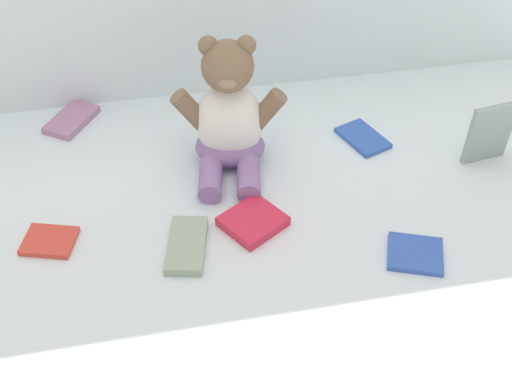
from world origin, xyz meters
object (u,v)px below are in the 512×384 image
at_px(book_case_2, 187,245).
at_px(book_case_6, 489,133).
at_px(teddy_bear, 229,119).
at_px(book_case_4, 253,221).
at_px(book_case_1, 363,138).
at_px(book_case_5, 72,120).
at_px(book_case_3, 49,241).
at_px(book_case_0, 415,254).

distance_m(book_case_2, book_case_6, 0.66).
bearing_deg(book_case_2, teddy_bear, 75.99).
distance_m(teddy_bear, book_case_4, 0.22).
xyz_separation_m(book_case_1, book_case_2, (-0.41, -0.25, 0.00)).
distance_m(teddy_bear, book_case_5, 0.40).
bearing_deg(book_case_2, book_case_6, 24.89).
height_order(book_case_1, book_case_6, book_case_6).
xyz_separation_m(teddy_bear, book_case_4, (0.01, -0.20, -0.09)).
bearing_deg(book_case_1, teddy_bear, 161.61).
height_order(book_case_3, book_case_5, book_case_5).
distance_m(teddy_bear, book_case_0, 0.45).
bearing_deg(book_case_0, book_case_3, 96.98).
xyz_separation_m(book_case_1, book_case_3, (-0.66, -0.19, 0.00)).
relative_size(teddy_bear, book_case_4, 2.68).
relative_size(book_case_0, book_case_5, 0.78).
xyz_separation_m(book_case_0, book_case_4, (-0.27, 0.13, 0.00)).
xyz_separation_m(book_case_0, book_case_6, (0.24, 0.24, 0.06)).
bearing_deg(book_case_2, book_case_5, 128.07).
xyz_separation_m(book_case_4, book_case_6, (0.51, 0.10, 0.06)).
relative_size(book_case_2, book_case_5, 1.08).
relative_size(teddy_bear, book_case_6, 2.07).
bearing_deg(book_case_5, book_case_2, -30.86).
bearing_deg(book_case_3, book_case_2, 92.90).
xyz_separation_m(teddy_bear, book_case_0, (0.28, -0.34, -0.10)).
height_order(teddy_bear, book_case_1, teddy_bear).
bearing_deg(teddy_bear, book_case_5, 159.06).
distance_m(book_case_1, book_case_6, 0.26).
height_order(book_case_1, book_case_4, book_case_4).
height_order(book_case_1, book_case_5, book_case_5).
relative_size(book_case_1, book_case_4, 1.08).
bearing_deg(book_case_6, book_case_1, 146.02).
distance_m(book_case_0, book_case_2, 0.41).
xyz_separation_m(book_case_1, book_case_6, (0.23, -0.11, 0.06)).
bearing_deg(book_case_0, book_case_6, -24.67).
height_order(teddy_bear, book_case_5, teddy_bear).
bearing_deg(book_case_6, teddy_bear, 161.27).
bearing_deg(book_case_1, book_case_3, 175.31).
height_order(book_case_2, book_case_6, book_case_6).
xyz_separation_m(book_case_1, book_case_4, (-0.28, -0.21, 0.00)).
height_order(book_case_4, book_case_6, book_case_6).
xyz_separation_m(book_case_2, book_case_3, (-0.25, 0.06, -0.00)).
relative_size(book_case_3, book_case_5, 0.74).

